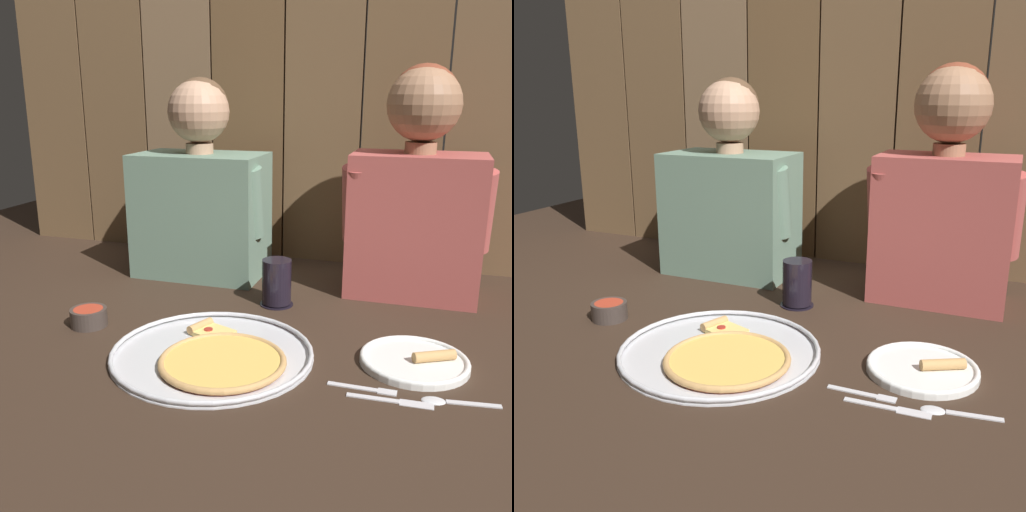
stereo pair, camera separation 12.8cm
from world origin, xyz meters
TOP-DOWN VIEW (x-y plane):
  - ground_plane at (0.00, 0.00)m, footprint 3.20×3.20m
  - pizza_tray at (-0.05, -0.07)m, footprint 0.43×0.43m
  - dinner_plate at (0.34, 0.03)m, footprint 0.22×0.22m
  - drinking_glass at (-0.02, 0.27)m, footprint 0.09×0.09m
  - dipping_bowl at (-0.41, 0.00)m, footprint 0.09×0.09m
  - table_fork at (0.26, -0.10)m, footprint 0.13×0.02m
  - table_knife at (0.31, -0.13)m, footprint 0.16×0.02m
  - table_spoon at (0.41, -0.11)m, footprint 0.14×0.04m
  - diner_left at (-0.31, 0.47)m, footprint 0.41×0.23m
  - diner_right at (0.31, 0.47)m, footprint 0.38×0.20m
  - wooden_backdrop_wall at (0.00, 0.72)m, footprint 2.19×0.03m

SIDE VIEW (x-z plane):
  - ground_plane at x=0.00m, z-range 0.00..0.00m
  - table_knife at x=0.31m, z-range 0.00..0.00m
  - table_fork at x=0.26m, z-range 0.00..0.01m
  - table_spoon at x=0.41m, z-range 0.00..0.01m
  - dinner_plate at x=0.34m, z-range -0.01..0.03m
  - pizza_tray at x=-0.05m, z-range 0.00..0.02m
  - dipping_bowl at x=-0.41m, z-range 0.00..0.05m
  - drinking_glass at x=-0.02m, z-range 0.00..0.12m
  - diner_left at x=-0.31m, z-range -0.03..0.55m
  - diner_right at x=0.31m, z-range -0.01..0.59m
  - wooden_backdrop_wall at x=0.00m, z-range 0.00..1.32m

